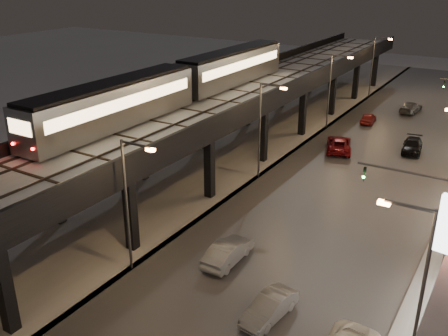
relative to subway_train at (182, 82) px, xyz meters
The scene contains 19 objects.
road_surface 18.74m from the subway_train, 17.45° to the left, with size 17.00×120.00×0.06m, color #46474D.
under_viaduct_pavement 10.07m from the subway_train, 63.57° to the left, with size 11.00×120.00×0.06m, color #9FA1A8.
elevated_viaduct 4.18m from the subway_train, 36.85° to the left, with size 9.00×100.00×6.30m.
viaduct_trackbed 3.77m from the subway_train, 38.77° to the left, with size 8.40×100.00×0.32m.
viaduct_parapet_streetside 7.31m from the subway_train, 16.50° to the left, with size 0.30×100.00×1.10m, color black.
viaduct_parapet_far 3.15m from the subway_train, 132.35° to the left, with size 0.30×100.00×1.10m, color black.
streetlight_left_1 19.06m from the subway_train, 64.56° to the right, with size 2.57×0.28×9.00m.
streetlight_right_1 30.57m from the subway_train, 33.93° to the right, with size 2.56×0.28×9.00m.
streetlight_left_2 8.73m from the subway_train, ahead, with size 2.57×0.28×9.00m.
streetlight_left_3 20.91m from the subway_train, 67.01° to the left, with size 2.57×0.28×9.00m.
streetlight_left_4 38.03m from the subway_train, 77.70° to the left, with size 2.57×0.28×9.00m.
traffic_light_rig_a 25.90m from the subway_train, 18.14° to the right, with size 6.10×0.34×7.00m.
subway_train is the anchor object (origin of this frame).
car_near_white 19.81m from the subway_train, 45.36° to the right, with size 1.60×4.59×1.51m, color slate.
car_mid_silver 18.41m from the subway_train, 44.88° to the left, with size 2.51×5.44×1.51m, color maroon.
car_mid_dark 35.71m from the subway_train, 64.29° to the left, with size 1.95×4.80×1.39m, color #4B4C4E.
car_far_white 27.39m from the subway_train, 63.76° to the left, with size 1.55×3.85×1.31m, color maroon.
car_onc_silver 25.64m from the subway_train, 43.28° to the right, with size 1.45×4.15×1.37m, color gray.
car_onc_white 25.51m from the subway_train, 39.68° to the left, with size 1.91×4.71×1.37m, color black.
Camera 1 is at (19.09, -7.77, 18.59)m, focal length 40.00 mm.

